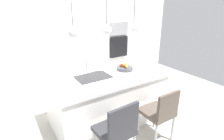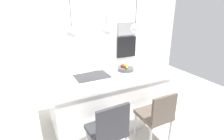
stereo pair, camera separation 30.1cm
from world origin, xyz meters
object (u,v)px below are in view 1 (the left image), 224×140
(microwave, at_px, (119,29))
(oven, at_px, (119,47))
(chair_middle, at_px, (160,112))
(fruit_bowl, at_px, (125,68))
(chair_near, at_px, (117,129))

(microwave, bearing_deg, oven, 0.00)
(microwave, height_order, chair_middle, microwave)
(fruit_bowl, relative_size, chair_middle, 0.33)
(fruit_bowl, distance_m, oven, 1.86)
(fruit_bowl, bearing_deg, chair_near, -130.81)
(chair_near, bearing_deg, microwave, 55.10)
(chair_near, bearing_deg, chair_middle, 0.31)
(oven, relative_size, chair_near, 0.61)
(oven, bearing_deg, chair_near, -124.90)
(oven, xyz_separation_m, chair_near, (-1.72, -2.47, -0.39))
(fruit_bowl, height_order, oven, oven)
(microwave, relative_size, chair_near, 0.59)
(microwave, relative_size, chair_middle, 0.62)
(chair_near, bearing_deg, oven, 55.10)
(fruit_bowl, bearing_deg, microwave, 58.81)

